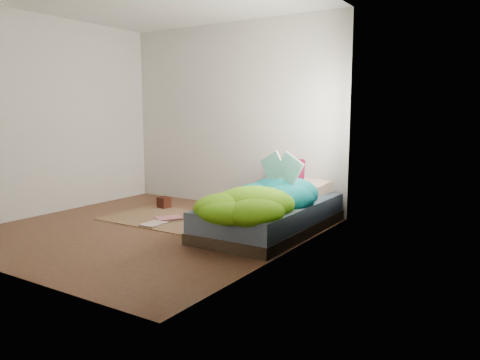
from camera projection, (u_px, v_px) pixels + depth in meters
name	position (u px, v px, depth m)	size (l,w,h in m)	color
ground	(149.00, 230.00, 5.43)	(3.50, 3.50, 0.00)	#492E1C
room_walls	(146.00, 88.00, 5.19)	(3.54, 3.54, 2.62)	silver
bed	(271.00, 217.00, 5.36)	(1.00, 2.00, 0.34)	#382F1F
duvet	(262.00, 190.00, 5.12)	(0.96, 1.84, 0.34)	#065E6A
rug	(171.00, 219.00, 5.97)	(1.60, 1.10, 0.01)	brown
pillow_floral	(306.00, 187.00, 5.96)	(0.58, 0.36, 0.13)	silver
pillow_magenta	(288.00, 175.00, 6.14)	(0.40, 0.12, 0.40)	#4E051D
open_book	(281.00, 159.00, 5.32)	(0.47, 0.10, 0.29)	#297D37
wooden_box	(164.00, 202.00, 6.61)	(0.15, 0.15, 0.15)	black
floor_book_a	(147.00, 223.00, 5.67)	(0.22, 0.30, 0.02)	silver
floor_book_b	(166.00, 216.00, 6.00)	(0.23, 0.31, 0.03)	#C27076
floor_book_c	(194.00, 231.00, 5.30)	(0.22, 0.31, 0.02)	tan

